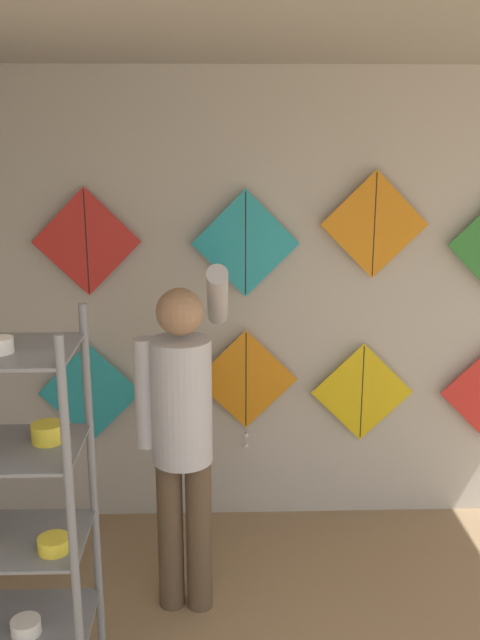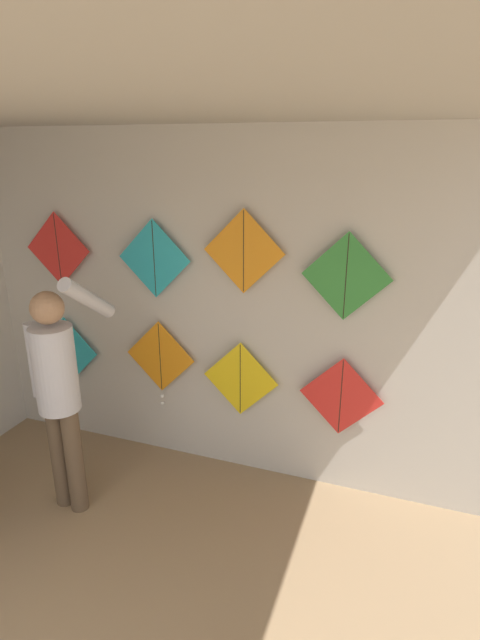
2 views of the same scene
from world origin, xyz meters
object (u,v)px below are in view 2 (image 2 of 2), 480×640
at_px(kite_6, 244,252).
at_px(kite_5, 154,259).
at_px(kite_0, 67,350).
at_px(shopkeeper, 59,384).
at_px(kite_4, 58,249).
at_px(kite_2, 240,379).
at_px(kite_3, 341,397).
at_px(kite_7, 346,277).
at_px(kite_1, 160,359).

bearing_deg(kite_6, kite_5, 180.00).
bearing_deg(kite_6, kite_0, 180.00).
relative_size(shopkeeper, kite_4, 2.88).
relative_size(shopkeeper, kite_2, 2.88).
height_order(kite_0, kite_5, kite_5).
distance_m(kite_3, kite_6, 1.32).
bearing_deg(kite_3, kite_7, 180.00).
height_order(kite_3, kite_4, kite_4).
relative_size(kite_0, kite_1, 0.82).
distance_m(kite_1, kite_7, 1.74).
relative_size(kite_5, kite_7, 1.00).
xyz_separation_m(shopkeeper, kite_6, (1.10, 0.86, 0.87)).
relative_size(kite_2, kite_5, 1.00).
distance_m(kite_2, kite_6, 1.05).
bearing_deg(kite_0, kite_6, 0.00).
height_order(kite_0, kite_4, kite_4).
relative_size(kite_0, kite_4, 1.00).
height_order(shopkeeper, kite_5, kite_5).
height_order(shopkeeper, kite_3, shopkeeper).
bearing_deg(shopkeeper, kite_3, 30.96).
distance_m(kite_1, kite_6, 1.23).
height_order(kite_5, kite_6, kite_6).
distance_m(shopkeeper, kite_1, 0.93).
relative_size(kite_3, kite_6, 1.00).
bearing_deg(kite_4, kite_0, 180.00).
bearing_deg(shopkeeper, kite_0, 132.10).
xyz_separation_m(kite_4, kite_5, (0.93, 0.00, -0.01)).
bearing_deg(kite_1, kite_5, 172.84).
relative_size(kite_0, kite_6, 1.00).
relative_size(kite_2, kite_4, 1.00).
height_order(kite_5, kite_7, kite_5).
bearing_deg(kite_6, kite_1, -179.96).
bearing_deg(kite_3, kite_2, 180.00).
bearing_deg(shopkeeper, kite_1, 74.32).
xyz_separation_m(kite_1, kite_6, (0.75, 0.00, 0.98)).
xyz_separation_m(kite_1, kite_4, (-0.93, 0.00, 0.88)).
height_order(shopkeeper, kite_2, shopkeeper).
xyz_separation_m(kite_0, kite_4, (0.03, 0.00, 0.94)).
bearing_deg(shopkeeper, kite_4, 130.72).
height_order(kite_2, kite_7, kite_7).
relative_size(shopkeeper, kite_5, 2.88).
relative_size(kite_6, kite_7, 1.00).
bearing_deg(kite_0, kite_2, 0.00).
bearing_deg(kite_0, kite_7, 0.00).
distance_m(kite_3, kite_7, 0.94).
bearing_deg(kite_0, kite_4, 0.00).
bearing_deg(kite_0, kite_1, -0.03).
xyz_separation_m(kite_2, kite_4, (-1.66, 0.00, 0.95)).
bearing_deg(kite_3, kite_4, 180.00).
height_order(kite_0, kite_2, kite_0).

